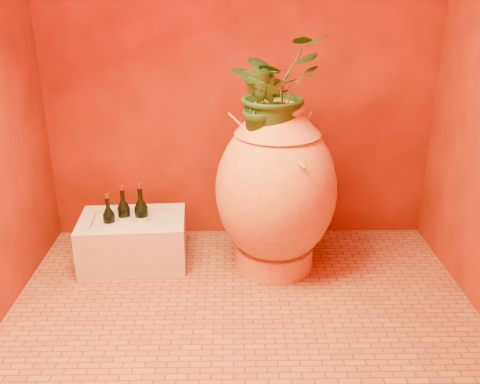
{
  "coord_description": "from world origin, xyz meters",
  "views": [
    {
      "loc": [
        -0.05,
        -2.37,
        1.65
      ],
      "look_at": [
        -0.01,
        0.35,
        0.56
      ],
      "focal_mm": 40.0,
      "sensor_mm": 36.0,
      "label": 1
    }
  ],
  "objects_px": {
    "wine_bottle_a": "(110,224)",
    "wine_bottle_b": "(124,218)",
    "stone_basin": "(134,241)",
    "wine_bottle_c": "(142,218)",
    "amphora": "(276,189)",
    "wall_tap": "(254,127)"
  },
  "relations": [
    {
      "from": "wine_bottle_a",
      "to": "wine_bottle_b",
      "type": "bearing_deg",
      "value": 37.98
    },
    {
      "from": "stone_basin",
      "to": "wine_bottle_a",
      "type": "bearing_deg",
      "value": -169.56
    },
    {
      "from": "wall_tap",
      "to": "stone_basin",
      "type": "bearing_deg",
      "value": -156.24
    },
    {
      "from": "wine_bottle_c",
      "to": "wall_tap",
      "type": "relative_size",
      "value": 2.12
    },
    {
      "from": "wine_bottle_a",
      "to": "wall_tap",
      "type": "distance_m",
      "value": 1.08
    },
    {
      "from": "amphora",
      "to": "wine_bottle_b",
      "type": "xyz_separation_m",
      "value": [
        -0.92,
        0.1,
        -0.22
      ]
    },
    {
      "from": "wine_bottle_c",
      "to": "amphora",
      "type": "bearing_deg",
      "value": -5.62
    },
    {
      "from": "wine_bottle_b",
      "to": "wine_bottle_c",
      "type": "height_order",
      "value": "wine_bottle_c"
    },
    {
      "from": "wine_bottle_a",
      "to": "wine_bottle_b",
      "type": "distance_m",
      "value": 0.1
    },
    {
      "from": "amphora",
      "to": "wine_bottle_c",
      "type": "height_order",
      "value": "amphora"
    },
    {
      "from": "amphora",
      "to": "wine_bottle_c",
      "type": "relative_size",
      "value": 2.9
    },
    {
      "from": "wine_bottle_c",
      "to": "stone_basin",
      "type": "bearing_deg",
      "value": -164.65
    },
    {
      "from": "amphora",
      "to": "wine_bottle_c",
      "type": "bearing_deg",
      "value": 174.38
    },
    {
      "from": "stone_basin",
      "to": "wine_bottle_c",
      "type": "distance_m",
      "value": 0.16
    },
    {
      "from": "amphora",
      "to": "wall_tap",
      "type": "distance_m",
      "value": 0.49
    },
    {
      "from": "wine_bottle_c",
      "to": "wall_tap",
      "type": "distance_m",
      "value": 0.9
    },
    {
      "from": "amphora",
      "to": "wall_tap",
      "type": "height_order",
      "value": "amphora"
    },
    {
      "from": "stone_basin",
      "to": "wine_bottle_c",
      "type": "relative_size",
      "value": 1.89
    },
    {
      "from": "wine_bottle_a",
      "to": "wall_tap",
      "type": "bearing_deg",
      "value": 21.92
    },
    {
      "from": "wine_bottle_b",
      "to": "wall_tap",
      "type": "height_order",
      "value": "wall_tap"
    },
    {
      "from": "stone_basin",
      "to": "wine_bottle_b",
      "type": "height_order",
      "value": "wine_bottle_b"
    },
    {
      "from": "wine_bottle_a",
      "to": "wine_bottle_c",
      "type": "height_order",
      "value": "wine_bottle_c"
    }
  ]
}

